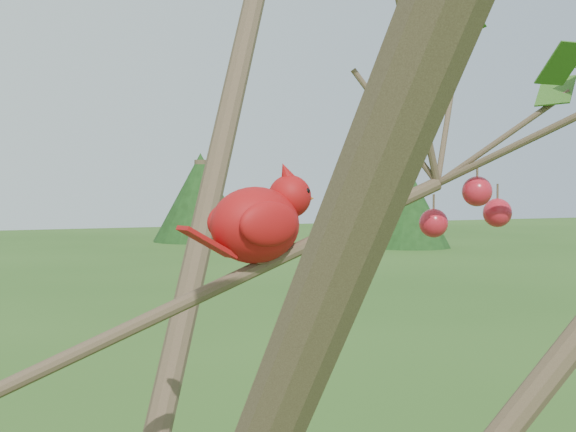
% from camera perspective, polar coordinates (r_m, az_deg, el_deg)
% --- Properties ---
extents(crabapple_tree, '(2.35, 2.05, 2.95)m').
position_cam_1_polar(crabapple_tree, '(0.91, -15.75, -2.95)').
color(crabapple_tree, '#423223').
rests_on(crabapple_tree, ground).
extents(cardinal, '(0.20, 0.11, 0.14)m').
position_cam_1_polar(cardinal, '(1.08, -1.85, -0.32)').
color(cardinal, '#AB0E13').
rests_on(cardinal, ground).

